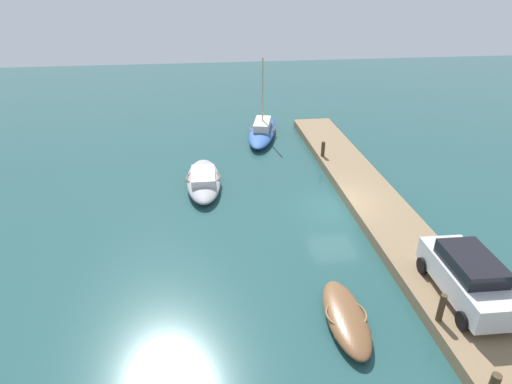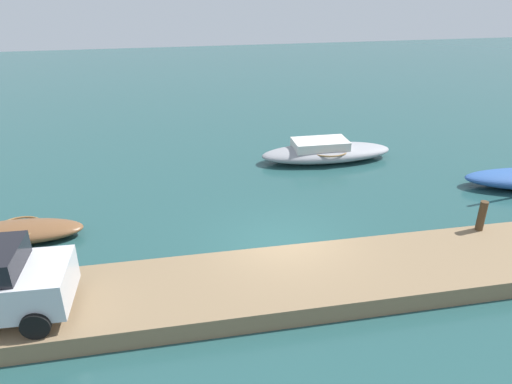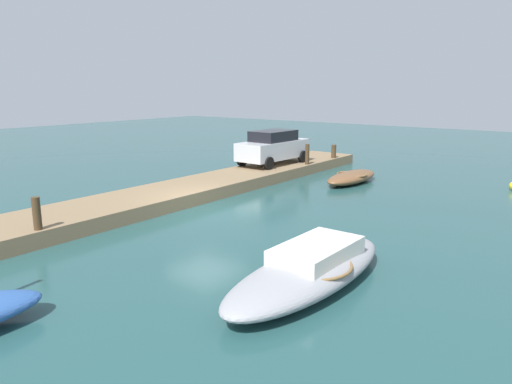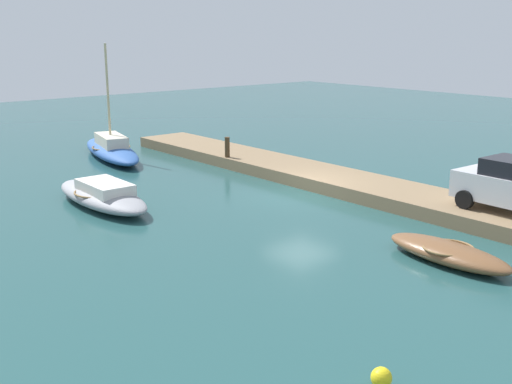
{
  "view_description": "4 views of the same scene",
  "coord_description": "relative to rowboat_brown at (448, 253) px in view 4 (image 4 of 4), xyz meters",
  "views": [
    {
      "loc": [
        -19.03,
        6.73,
        11.11
      ],
      "look_at": [
        -0.17,
        4.25,
        1.37
      ],
      "focal_mm": 30.23,
      "sensor_mm": 36.0,
      "label": 1
    },
    {
      "loc": [
        -3.17,
        -12.09,
        7.85
      ],
      "look_at": [
        -0.32,
        2.68,
        0.71
      ],
      "focal_mm": 33.31,
      "sensor_mm": 36.0,
      "label": 2
    },
    {
      "loc": [
        12.69,
        12.14,
        4.57
      ],
      "look_at": [
        1.15,
        3.33,
        1.35
      ],
      "focal_mm": 33.51,
      "sensor_mm": 36.0,
      "label": 3
    },
    {
      "loc": [
        -17.33,
        16.98,
        6.33
      ],
      "look_at": [
        -0.22,
        2.56,
        0.59
      ],
      "focal_mm": 44.0,
      "sensor_mm": 36.0,
      "label": 4
    }
  ],
  "objects": [
    {
      "name": "rowboat_brown",
      "position": [
        0.0,
        0.0,
        0.0
      ],
      "size": [
        3.98,
        1.53,
        0.56
      ],
      "rotation": [
        0.0,
        0.0,
        -0.04
      ],
      "color": "brown",
      "rests_on": "ground_plane"
    },
    {
      "name": "dock_platform",
      "position": [
        8.07,
        -4.18,
        -0.03
      ],
      "size": [
        27.49,
        2.88,
        0.52
      ],
      "primitive_type": "cube",
      "color": "#846B4C",
      "rests_on": "ground_plane"
    },
    {
      "name": "mooring_post_mid_east",
      "position": [
        14.06,
        -2.99,
        0.71
      ],
      "size": [
        0.24,
        0.24,
        0.96
      ],
      "primitive_type": "cylinder",
      "color": "#47331E",
      "rests_on": "dock_platform"
    },
    {
      "name": "ground_plane",
      "position": [
        8.07,
        -2.1,
        -0.29
      ],
      "size": [
        84.0,
        84.0,
        0.0
      ],
      "primitive_type": "plane",
      "color": "#234C4C"
    },
    {
      "name": "sailboat_blue",
      "position": [
        19.81,
        0.11,
        0.18
      ],
      "size": [
        7.75,
        3.56,
        5.76
      ],
      "rotation": [
        0.0,
        0.0,
        -0.23
      ],
      "color": "#2D569E",
      "rests_on": "ground_plane"
    },
    {
      "name": "marker_buoy",
      "position": [
        -2.91,
        6.53,
        -0.09
      ],
      "size": [
        0.4,
        0.4,
        0.4
      ],
      "primitive_type": "sphere",
      "color": "yellow",
      "rests_on": "ground_plane"
    },
    {
      "name": "motorboat_grey",
      "position": [
        11.71,
        4.72,
        0.13
      ],
      "size": [
        5.89,
        2.02,
        0.98
      ],
      "rotation": [
        0.0,
        0.0,
        -0.01
      ],
      "color": "#939399",
      "rests_on": "ground_plane"
    }
  ]
}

